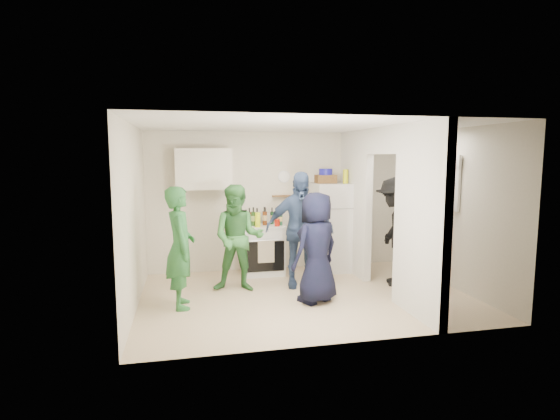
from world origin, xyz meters
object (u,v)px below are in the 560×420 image
(stove, at_px, (263,249))
(person_navy, at_px, (317,248))
(person_green_left, at_px, (180,247))
(blue_bowl, at_px, (326,172))
(person_green_center, at_px, (238,238))
(yellow_cup_stack_top, at_px, (346,176))
(person_denim, at_px, (300,229))
(fridge, at_px, (331,227))
(person_nook, at_px, (395,231))
(wicker_basket, at_px, (326,179))

(stove, distance_m, person_navy, 1.76)
(person_green_left, distance_m, person_navy, 1.89)
(blue_bowl, relative_size, person_green_center, 0.15)
(stove, bearing_deg, yellow_cup_stack_top, -5.04)
(person_green_left, xyz_separation_m, person_denim, (1.84, 0.61, 0.08))
(blue_bowl, distance_m, person_green_center, 2.15)
(person_denim, xyz_separation_m, person_navy, (0.04, -0.80, -0.13))
(fridge, relative_size, person_nook, 0.91)
(stove, xyz_separation_m, person_denim, (0.45, -0.85, 0.48))
(person_green_center, height_order, person_navy, person_green_center)
(person_green_center, bearing_deg, wicker_basket, 41.66)
(person_green_center, distance_m, person_navy, 1.27)
(person_navy, height_order, person_nook, person_nook)
(yellow_cup_stack_top, xyz_separation_m, person_green_left, (-2.87, -1.33, -0.88))
(blue_bowl, xyz_separation_m, person_green_center, (-1.69, -0.91, -0.97))
(wicker_basket, xyz_separation_m, person_denim, (-0.71, -0.87, -0.75))
(wicker_basket, distance_m, blue_bowl, 0.13)
(blue_bowl, bearing_deg, stove, -179.01)
(fridge, relative_size, person_navy, 1.01)
(blue_bowl, xyz_separation_m, person_green_left, (-2.55, -1.48, -0.96))
(person_green_center, bearing_deg, person_green_left, -132.90)
(yellow_cup_stack_top, distance_m, person_green_center, 2.32)
(blue_bowl, relative_size, person_nook, 0.14)
(fridge, bearing_deg, wicker_basket, 153.43)
(stove, relative_size, person_green_center, 0.53)
(person_denim, bearing_deg, wicker_basket, 61.12)
(wicker_basket, xyz_separation_m, person_green_center, (-1.69, -0.91, -0.84))
(person_denim, bearing_deg, person_green_center, -167.53)
(stove, height_order, person_green_left, person_green_left)
(person_green_center, bearing_deg, person_navy, -23.49)
(person_green_center, height_order, person_nook, person_nook)
(wicker_basket, xyz_separation_m, person_green_left, (-2.55, -1.48, -0.83))
(person_green_left, xyz_separation_m, person_green_center, (0.86, 0.58, -0.01))
(stove, relative_size, wicker_basket, 2.50)
(person_denim, bearing_deg, person_navy, -76.97)
(wicker_basket, relative_size, yellow_cup_stack_top, 1.40)
(person_green_center, xyz_separation_m, person_nook, (2.51, -0.19, 0.05))
(person_denim, relative_size, person_navy, 1.17)
(stove, bearing_deg, person_navy, -73.61)
(person_green_center, relative_size, person_nook, 0.94)
(wicker_basket, relative_size, person_green_center, 0.21)
(fridge, height_order, person_green_left, person_green_left)
(person_green_left, bearing_deg, person_nook, -87.79)
(yellow_cup_stack_top, bearing_deg, person_denim, -144.98)
(wicker_basket, distance_m, person_navy, 2.00)
(yellow_cup_stack_top, relative_size, person_nook, 0.14)
(stove, distance_m, person_green_left, 2.06)
(wicker_basket, relative_size, blue_bowl, 1.46)
(wicker_basket, height_order, person_nook, person_nook)
(person_denim, bearing_deg, stove, 127.94)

